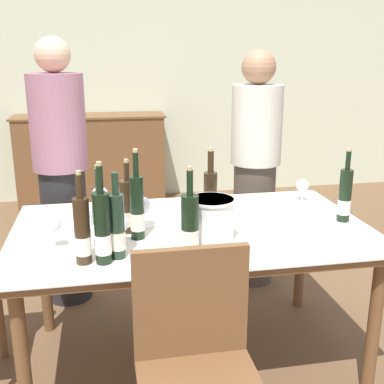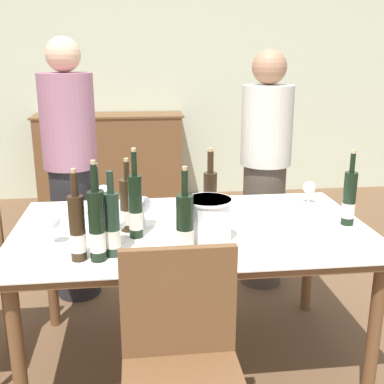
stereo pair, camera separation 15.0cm
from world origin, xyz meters
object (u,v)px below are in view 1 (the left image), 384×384
wine_bottle_2 (137,209)px  person_host (62,175)px  wine_bottle_1 (190,225)px  wine_bottle_0 (128,208)px  ice_bucket (211,218)px  wine_glass_3 (100,195)px  wine_bottle_6 (102,229)px  wine_glass_5 (120,225)px  wine_bottle_7 (100,220)px  wine_bottle_3 (82,232)px  wine_bottle_5 (117,227)px  wine_bottle_4 (345,196)px  wine_bottle_8 (210,201)px  wine_glass_0 (143,207)px  wine_glass_2 (303,186)px  wine_glass_1 (91,213)px  dining_table (192,240)px  sideboard_cabinet (92,160)px  wine_glass_4 (53,227)px  person_guest_left (255,171)px  chair_near_front (197,359)px

wine_bottle_2 → person_host: size_ratio=0.25×
wine_bottle_1 → wine_bottle_0: bearing=128.5°
ice_bucket → wine_glass_3: (-0.49, 0.43, 0.01)m
wine_bottle_6 → wine_glass_5: bearing=67.9°
wine_bottle_7 → person_host: person_host is taller
wine_bottle_2 → wine_bottle_3: bearing=-135.8°
wine_bottle_5 → person_host: size_ratio=0.22×
wine_bottle_4 → wine_bottle_8: wine_bottle_8 is taller
wine_glass_0 → wine_glass_2: (0.93, 0.26, -0.02)m
wine_glass_1 → wine_glass_5: size_ratio=1.12×
wine_bottle_1 → wine_bottle_2: size_ratio=0.90×
wine_bottle_3 → dining_table: bearing=32.4°
sideboard_cabinet → wine_glass_2: size_ratio=11.74×
wine_bottle_3 → wine_glass_4: wine_bottle_3 is taller
wine_glass_3 → dining_table: bearing=-29.9°
wine_bottle_5 → wine_glass_5: size_ratio=2.79×
person_guest_left → dining_table: bearing=-125.3°
wine_bottle_6 → person_host: person_host is taller
wine_bottle_0 → wine_bottle_4: (1.07, -0.05, 0.01)m
wine_glass_4 → person_guest_left: (1.22, 0.97, -0.04)m
chair_near_front → person_guest_left: bearing=65.7°
ice_bucket → wine_glass_0: size_ratio=1.41×
wine_bottle_3 → wine_glass_5: 0.24m
ice_bucket → wine_bottle_5: size_ratio=0.59×
wine_bottle_3 → wine_bottle_6: 0.08m
wine_bottle_1 → wine_bottle_8: wine_bottle_8 is taller
sideboard_cabinet → person_host: bearing=-93.9°
wine_bottle_6 → wine_glass_3: (-0.01, 0.58, -0.03)m
wine_bottle_0 → wine_glass_4: 0.36m
wine_glass_5 → dining_table: bearing=22.8°
wine_bottle_8 → wine_glass_4: bearing=-171.6°
dining_table → wine_glass_4: bearing=-167.7°
person_guest_left → wine_bottle_5: bearing=-130.4°
dining_table → wine_glass_2: wine_glass_2 is taller
chair_near_front → person_host: bearing=109.3°
wine_bottle_0 → wine_bottle_8: (0.39, -0.04, 0.02)m
wine_glass_2 → wine_glass_4: bearing=-161.6°
wine_bottle_3 → wine_glass_3: bearing=82.9°
dining_table → wine_glass_4: size_ratio=12.18×
wine_bottle_0 → wine_bottle_3: wine_bottle_3 is taller
dining_table → wine_bottle_4: wine_bottle_4 is taller
wine_bottle_7 → wine_glass_1: bearing=106.3°
wine_bottle_7 → wine_bottle_8: wine_bottle_8 is taller
ice_bucket → wine_bottle_1: size_ratio=0.57×
wine_bottle_8 → wine_glass_1: (-0.56, 0.03, -0.03)m
wine_bottle_3 → person_guest_left: 1.58m
wine_bottle_0 → wine_bottle_3: bearing=-121.5°
sideboard_cabinet → dining_table: size_ratio=0.88×
wine_glass_2 → wine_glass_3: 1.13m
wine_bottle_1 → wine_bottle_6: 0.36m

